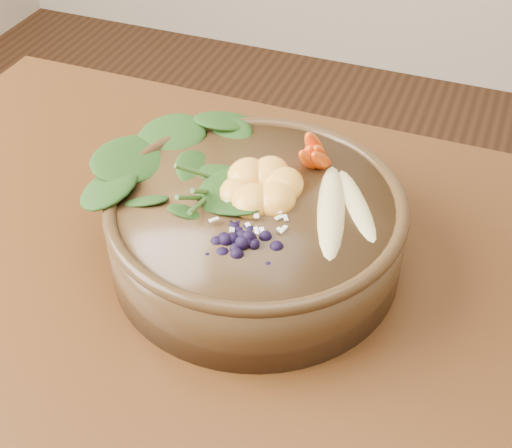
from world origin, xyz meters
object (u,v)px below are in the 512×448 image
Objects in this scene: carrot_cluster at (320,126)px; blueberry_pile at (248,226)px; mandarin_cluster at (261,177)px; banana_halves at (345,196)px; kale_heap at (221,143)px; stoneware_bowl at (256,232)px.

carrot_cluster is 0.60× the size of blueberry_pile.
blueberry_pile reaches higher than mandarin_cluster.
kale_heap is at bearing 156.45° from banana_halves.
carrot_cluster is at bearing 22.53° from kale_heap.
carrot_cluster is (0.09, 0.04, 0.02)m from kale_heap.
banana_halves is 0.08m from mandarin_cluster.
stoneware_bowl is at bearing -123.69° from carrot_cluster.
kale_heap is at bearing -169.49° from carrot_cluster.
blueberry_pile is (0.02, -0.08, 0.00)m from mandarin_cluster.
stoneware_bowl is at bearing -177.26° from banana_halves.
kale_heap reaches higher than banana_halves.
kale_heap is (-0.06, 0.05, 0.06)m from stoneware_bowl.
kale_heap is at bearing 123.82° from blueberry_pile.
banana_halves is at bearing -11.53° from kale_heap.
mandarin_cluster is 0.69× the size of blueberry_pile.
mandarin_cluster is (-0.08, -0.00, 0.00)m from banana_halves.
kale_heap reaches higher than mandarin_cluster.
mandarin_cluster is (-0.04, -0.07, -0.02)m from carrot_cluster.
banana_halves is at bearing 50.51° from blueberry_pile.
kale_heap is 0.10m from carrot_cluster.
mandarin_cluster is at bearing -129.81° from carrot_cluster.
stoneware_bowl is at bearing -41.11° from kale_heap.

